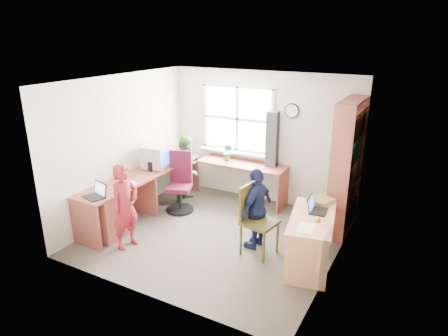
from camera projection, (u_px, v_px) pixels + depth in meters
name	position (u px, v px, depth m)	size (l,w,h in m)	color
room	(220.00, 160.00, 5.95)	(3.64, 3.44, 2.44)	#433B34
l_desk	(138.00, 199.00, 6.48)	(2.38, 2.95, 0.75)	brown
right_desk	(311.00, 230.00, 5.37)	(0.79, 1.31, 0.70)	tan
bookshelf	(346.00, 170.00, 6.18)	(0.30, 1.02, 2.10)	brown
swivel_chair	(180.00, 185.00, 7.06)	(0.64, 0.64, 1.06)	black
wooden_chair	(255.00, 217.00, 5.65)	(0.50, 0.50, 1.03)	#443D16
crt_monitor	(155.00, 157.00, 6.99)	(0.46, 0.42, 0.40)	#B5B6BA
laptop_left	(97.00, 194.00, 5.82)	(0.36, 0.32, 0.21)	black
laptop_right	(315.00, 208.00, 5.46)	(0.28, 0.32, 0.21)	black
speaker_a	(151.00, 166.00, 6.88)	(0.11, 0.11, 0.17)	black
speaker_b	(167.00, 157.00, 7.33)	(0.12, 0.12, 0.19)	black
cd_tower	(272.00, 139.00, 7.01)	(0.21, 0.19, 0.98)	black
game_box	(321.00, 200.00, 5.74)	(0.38, 0.38, 0.06)	red
paper_a	(128.00, 184.00, 6.31)	(0.23, 0.29, 0.00)	white
paper_b	(306.00, 228.00, 5.01)	(0.22, 0.30, 0.00)	white
potted_plant	(228.00, 152.00, 7.40)	(0.18, 0.14, 0.32)	#2D702E
person_red	(125.00, 207.00, 5.77)	(0.47, 0.31, 1.28)	maroon
person_green	(188.00, 169.00, 7.40)	(0.61, 0.47, 1.25)	#2F6B2B
person_navy	(257.00, 208.00, 5.77)	(0.72, 0.30, 1.23)	#151D43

